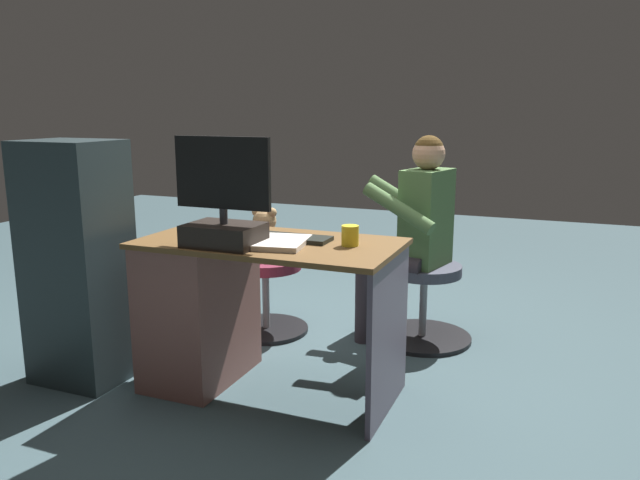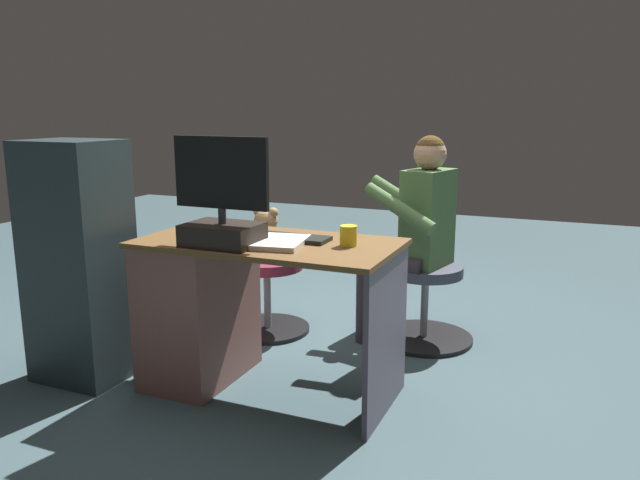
{
  "view_description": "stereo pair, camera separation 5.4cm",
  "coord_description": "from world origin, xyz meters",
  "px_view_note": "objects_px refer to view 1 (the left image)",
  "views": [
    {
      "loc": [
        -1.27,
        2.92,
        1.34
      ],
      "look_at": [
        -0.1,
        0.03,
        0.68
      ],
      "focal_mm": 34.8,
      "sensor_mm": 36.0,
      "label": 1
    },
    {
      "loc": [
        -1.32,
        2.9,
        1.34
      ],
      "look_at": [
        -0.1,
        0.03,
        0.68
      ],
      "focal_mm": 34.8,
      "sensor_mm": 36.0,
      "label": 2
    }
  ],
  "objects_px": {
    "monitor": "(224,214)",
    "teddy_bear": "(265,235)",
    "cup": "(350,236)",
    "desk": "(215,305)",
    "person": "(412,223)",
    "computer_mouse": "(232,231)",
    "tv_remote": "(199,234)",
    "visitor_chair": "(423,299)",
    "keyboard": "(287,237)",
    "office_chair_teddy": "(266,288)"
  },
  "relations": [
    {
      "from": "desk",
      "to": "person",
      "type": "xyz_separation_m",
      "value": [
        -0.76,
        -0.92,
        0.3
      ]
    },
    {
      "from": "teddy_bear",
      "to": "person",
      "type": "relative_size",
      "value": 0.26
    },
    {
      "from": "office_chair_teddy",
      "to": "cup",
      "type": "bearing_deg",
      "value": 138.91
    },
    {
      "from": "cup",
      "to": "visitor_chair",
      "type": "bearing_deg",
      "value": -99.06
    },
    {
      "from": "cup",
      "to": "teddy_bear",
      "type": "relative_size",
      "value": 0.29
    },
    {
      "from": "computer_mouse",
      "to": "tv_remote",
      "type": "bearing_deg",
      "value": 33.33
    },
    {
      "from": "computer_mouse",
      "to": "office_chair_teddy",
      "type": "relative_size",
      "value": 0.19
    },
    {
      "from": "cup",
      "to": "person",
      "type": "distance_m",
      "value": 0.89
    },
    {
      "from": "monitor",
      "to": "keyboard",
      "type": "relative_size",
      "value": 1.15
    },
    {
      "from": "cup",
      "to": "teddy_bear",
      "type": "bearing_deg",
      "value": -41.52
    },
    {
      "from": "person",
      "to": "tv_remote",
      "type": "bearing_deg",
      "value": 49.4
    },
    {
      "from": "computer_mouse",
      "to": "teddy_bear",
      "type": "bearing_deg",
      "value": -76.46
    },
    {
      "from": "desk",
      "to": "office_chair_teddy",
      "type": "height_order",
      "value": "desk"
    },
    {
      "from": "tv_remote",
      "to": "visitor_chair",
      "type": "bearing_deg",
      "value": -161.27
    },
    {
      "from": "tv_remote",
      "to": "person",
      "type": "relative_size",
      "value": 0.13
    },
    {
      "from": "keyboard",
      "to": "computer_mouse",
      "type": "height_order",
      "value": "computer_mouse"
    },
    {
      "from": "computer_mouse",
      "to": "visitor_chair",
      "type": "height_order",
      "value": "computer_mouse"
    },
    {
      "from": "desk",
      "to": "teddy_bear",
      "type": "distance_m",
      "value": 0.76
    },
    {
      "from": "computer_mouse",
      "to": "cup",
      "type": "height_order",
      "value": "cup"
    },
    {
      "from": "monitor",
      "to": "person",
      "type": "bearing_deg",
      "value": -118.39
    },
    {
      "from": "cup",
      "to": "tv_remote",
      "type": "relative_size",
      "value": 0.61
    },
    {
      "from": "visitor_chair",
      "to": "tv_remote",
      "type": "bearing_deg",
      "value": 47.43
    },
    {
      "from": "monitor",
      "to": "cup",
      "type": "bearing_deg",
      "value": -158.26
    },
    {
      "from": "desk",
      "to": "tv_remote",
      "type": "bearing_deg",
      "value": 25.77
    },
    {
      "from": "person",
      "to": "desk",
      "type": "bearing_deg",
      "value": 50.61
    },
    {
      "from": "monitor",
      "to": "teddy_bear",
      "type": "bearing_deg",
      "value": -74.05
    },
    {
      "from": "desk",
      "to": "person",
      "type": "distance_m",
      "value": 1.23
    },
    {
      "from": "desk",
      "to": "visitor_chair",
      "type": "relative_size",
      "value": 2.09
    },
    {
      "from": "monitor",
      "to": "tv_remote",
      "type": "bearing_deg",
      "value": -31.78
    },
    {
      "from": "desk",
      "to": "person",
      "type": "relative_size",
      "value": 1.0
    },
    {
      "from": "cup",
      "to": "visitor_chair",
      "type": "distance_m",
      "value": 1.06
    },
    {
      "from": "cup",
      "to": "person",
      "type": "bearing_deg",
      "value": -94.44
    },
    {
      "from": "visitor_chair",
      "to": "cup",
      "type": "bearing_deg",
      "value": 80.94
    },
    {
      "from": "cup",
      "to": "tv_remote",
      "type": "xyz_separation_m",
      "value": [
        0.74,
        0.07,
        -0.04
      ]
    },
    {
      "from": "desk",
      "to": "keyboard",
      "type": "height_order",
      "value": "keyboard"
    },
    {
      "from": "tv_remote",
      "to": "visitor_chair",
      "type": "distance_m",
      "value": 1.41
    },
    {
      "from": "monitor",
      "to": "visitor_chair",
      "type": "bearing_deg",
      "value": -120.94
    },
    {
      "from": "tv_remote",
      "to": "person",
      "type": "xyz_separation_m",
      "value": [
        -0.81,
        -0.95,
        -0.05
      ]
    },
    {
      "from": "desk",
      "to": "tv_remote",
      "type": "distance_m",
      "value": 0.36
    },
    {
      "from": "office_chair_teddy",
      "to": "person",
      "type": "height_order",
      "value": "person"
    },
    {
      "from": "desk",
      "to": "tv_remote",
      "type": "relative_size",
      "value": 8.0
    },
    {
      "from": "desk",
      "to": "monitor",
      "type": "bearing_deg",
      "value": 135.37
    },
    {
      "from": "tv_remote",
      "to": "teddy_bear",
      "type": "bearing_deg",
      "value": -116.4
    },
    {
      "from": "desk",
      "to": "office_chair_teddy",
      "type": "distance_m",
      "value": 0.73
    },
    {
      "from": "tv_remote",
      "to": "person",
      "type": "height_order",
      "value": "person"
    },
    {
      "from": "desk",
      "to": "computer_mouse",
      "type": "xyz_separation_m",
      "value": [
        -0.07,
        -0.06,
        0.36
      ]
    },
    {
      "from": "desk",
      "to": "visitor_chair",
      "type": "xyz_separation_m",
      "value": [
        -0.83,
        -0.94,
        -0.15
      ]
    },
    {
      "from": "monitor",
      "to": "computer_mouse",
      "type": "height_order",
      "value": "monitor"
    },
    {
      "from": "office_chair_teddy",
      "to": "person",
      "type": "xyz_separation_m",
      "value": [
        -0.84,
        -0.2,
        0.43
      ]
    },
    {
      "from": "computer_mouse",
      "to": "office_chair_teddy",
      "type": "height_order",
      "value": "computer_mouse"
    }
  ]
}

